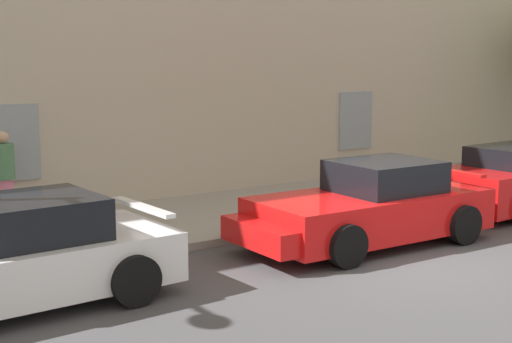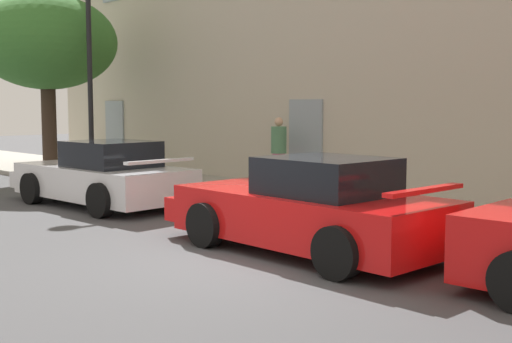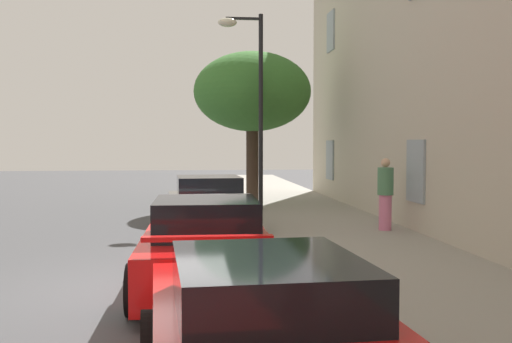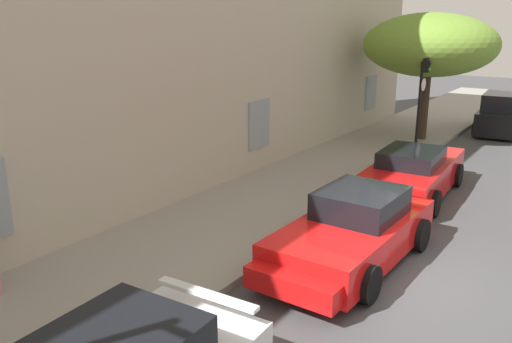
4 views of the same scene
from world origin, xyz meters
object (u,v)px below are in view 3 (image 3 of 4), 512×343
sportscar_red_lead (207,206)px  street_lamp (248,77)px  tree_midblock (252,92)px  sportscar_yellow_flank (206,248)px  pedestrian_admiring (385,194)px

sportscar_red_lead → street_lamp: street_lamp is taller
sportscar_red_lead → street_lamp: 5.24m
sportscar_red_lead → tree_midblock: size_ratio=0.91×
sportscar_yellow_flank → tree_midblock: 12.72m
sportscar_yellow_flank → pedestrian_admiring: 6.66m
sportscar_red_lead → pedestrian_admiring: bearing=72.6°
pedestrian_admiring → street_lamp: bearing=-148.7°
sportscar_yellow_flank → tree_midblock: bearing=170.7°
sportscar_yellow_flank → tree_midblock: size_ratio=0.88×
sportscar_red_lead → sportscar_yellow_flank: size_ratio=1.02×
sportscar_red_lead → pedestrian_admiring: pedestrian_admiring is taller
street_lamp → tree_midblock: bearing=170.9°
sportscar_yellow_flank → pedestrian_admiring: size_ratio=2.69×
sportscar_red_lead → pedestrian_admiring: 4.53m
sportscar_red_lead → sportscar_yellow_flank: sportscar_yellow_flank is taller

